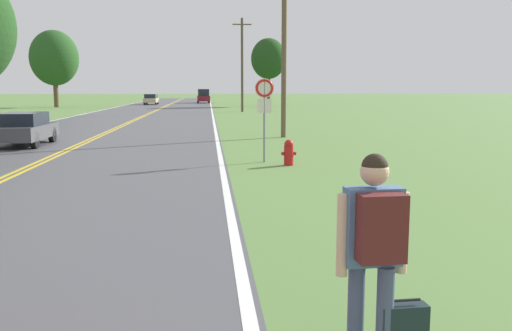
{
  "coord_description": "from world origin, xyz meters",
  "views": [
    {
      "loc": [
        5.27,
        0.7,
        2.34
      ],
      "look_at": [
        6.12,
        10.35,
        0.94
      ],
      "focal_mm": 38.0,
      "sensor_mm": 36.0,
      "label": 1
    }
  ],
  "objects_px": {
    "tree_mid_treeline": "(54,58)",
    "tree_behind_sign": "(269,59)",
    "car_maroon_van_receding": "(203,96)",
    "fire_hydrant": "(289,152)",
    "traffic_sign": "(264,99)",
    "car_dark_grey_sedan_mid_near": "(24,128)",
    "hitchhiker_person": "(374,239)",
    "car_champagne_hatchback_mid_far": "(151,99)"
  },
  "relations": [
    {
      "from": "car_maroon_van_receding",
      "to": "traffic_sign",
      "type": "bearing_deg",
      "value": -0.41
    },
    {
      "from": "car_champagne_hatchback_mid_far",
      "to": "hitchhiker_person",
      "type": "bearing_deg",
      "value": -171.2
    },
    {
      "from": "car_dark_grey_sedan_mid_near",
      "to": "car_maroon_van_receding",
      "type": "bearing_deg",
      "value": -7.07
    },
    {
      "from": "car_maroon_van_receding",
      "to": "hitchhiker_person",
      "type": "bearing_deg",
      "value": -1.05
    },
    {
      "from": "fire_hydrant",
      "to": "tree_behind_sign",
      "type": "relative_size",
      "value": 0.09
    },
    {
      "from": "tree_behind_sign",
      "to": "car_dark_grey_sedan_mid_near",
      "type": "bearing_deg",
      "value": -108.4
    },
    {
      "from": "fire_hydrant",
      "to": "tree_mid_treeline",
      "type": "height_order",
      "value": "tree_mid_treeline"
    },
    {
      "from": "tree_behind_sign",
      "to": "car_champagne_hatchback_mid_far",
      "type": "height_order",
      "value": "tree_behind_sign"
    },
    {
      "from": "tree_mid_treeline",
      "to": "tree_behind_sign",
      "type": "bearing_deg",
      "value": 2.15
    },
    {
      "from": "traffic_sign",
      "to": "car_dark_grey_sedan_mid_near",
      "type": "xyz_separation_m",
      "value": [
        -9.18,
        5.68,
        -1.27
      ]
    },
    {
      "from": "car_dark_grey_sedan_mid_near",
      "to": "car_maroon_van_receding",
      "type": "relative_size",
      "value": 0.93
    },
    {
      "from": "car_dark_grey_sedan_mid_near",
      "to": "traffic_sign",
      "type": "bearing_deg",
      "value": -122.41
    },
    {
      "from": "fire_hydrant",
      "to": "tree_behind_sign",
      "type": "xyz_separation_m",
      "value": [
        5.1,
        51.37,
        5.42
      ]
    },
    {
      "from": "hitchhiker_person",
      "to": "tree_mid_treeline",
      "type": "relative_size",
      "value": 0.2
    },
    {
      "from": "tree_mid_treeline",
      "to": "car_dark_grey_sedan_mid_near",
      "type": "xyz_separation_m",
      "value": [
        10.51,
        -43.96,
        -5.04
      ]
    },
    {
      "from": "fire_hydrant",
      "to": "hitchhiker_person",
      "type": "bearing_deg",
      "value": -95.13
    },
    {
      "from": "tree_mid_treeline",
      "to": "car_dark_grey_sedan_mid_near",
      "type": "bearing_deg",
      "value": -76.56
    },
    {
      "from": "hitchhiker_person",
      "to": "car_dark_grey_sedan_mid_near",
      "type": "distance_m",
      "value": 20.33
    },
    {
      "from": "tree_behind_sign",
      "to": "car_maroon_van_receding",
      "type": "distance_m",
      "value": 17.86
    },
    {
      "from": "traffic_sign",
      "to": "car_champagne_hatchback_mid_far",
      "type": "height_order",
      "value": "traffic_sign"
    },
    {
      "from": "hitchhiker_person",
      "to": "fire_hydrant",
      "type": "distance_m",
      "value": 11.95
    },
    {
      "from": "tree_mid_treeline",
      "to": "traffic_sign",
      "type": "bearing_deg",
      "value": -68.37
    },
    {
      "from": "tree_behind_sign",
      "to": "tree_mid_treeline",
      "type": "distance_m",
      "value": 25.47
    },
    {
      "from": "traffic_sign",
      "to": "tree_mid_treeline",
      "type": "relative_size",
      "value": 0.29
    },
    {
      "from": "traffic_sign",
      "to": "tree_behind_sign",
      "type": "relative_size",
      "value": 0.31
    },
    {
      "from": "hitchhiker_person",
      "to": "car_dark_grey_sedan_mid_near",
      "type": "xyz_separation_m",
      "value": [
        -8.77,
        18.34,
        -0.4
      ]
    },
    {
      "from": "tree_behind_sign",
      "to": "car_dark_grey_sedan_mid_near",
      "type": "height_order",
      "value": "tree_behind_sign"
    },
    {
      "from": "car_champagne_hatchback_mid_far",
      "to": "tree_mid_treeline",
      "type": "bearing_deg",
      "value": 132.78
    },
    {
      "from": "tree_behind_sign",
      "to": "car_champagne_hatchback_mid_far",
      "type": "bearing_deg",
      "value": 152.38
    },
    {
      "from": "traffic_sign",
      "to": "tree_mid_treeline",
      "type": "bearing_deg",
      "value": 111.63
    },
    {
      "from": "traffic_sign",
      "to": "car_dark_grey_sedan_mid_near",
      "type": "height_order",
      "value": "traffic_sign"
    },
    {
      "from": "tree_mid_treeline",
      "to": "car_maroon_van_receding",
      "type": "height_order",
      "value": "tree_mid_treeline"
    },
    {
      "from": "car_dark_grey_sedan_mid_near",
      "to": "car_champagne_hatchback_mid_far",
      "type": "distance_m",
      "value": 52.9
    },
    {
      "from": "hitchhiker_person",
      "to": "car_champagne_hatchback_mid_far",
      "type": "height_order",
      "value": "hitchhiker_person"
    },
    {
      "from": "car_dark_grey_sedan_mid_near",
      "to": "car_champagne_hatchback_mid_far",
      "type": "height_order",
      "value": "car_champagne_hatchback_mid_far"
    },
    {
      "from": "traffic_sign",
      "to": "car_champagne_hatchback_mid_far",
      "type": "distance_m",
      "value": 59.36
    },
    {
      "from": "car_maroon_van_receding",
      "to": "fire_hydrant",
      "type": "bearing_deg",
      "value": 0.13
    },
    {
      "from": "hitchhiker_person",
      "to": "traffic_sign",
      "type": "bearing_deg",
      "value": -5.28
    },
    {
      "from": "traffic_sign",
      "to": "car_dark_grey_sedan_mid_near",
      "type": "relative_size",
      "value": 0.65
    },
    {
      "from": "traffic_sign",
      "to": "tree_behind_sign",
      "type": "distance_m",
      "value": 51.07
    },
    {
      "from": "fire_hydrant",
      "to": "tree_mid_treeline",
      "type": "relative_size",
      "value": 0.09
    },
    {
      "from": "traffic_sign",
      "to": "car_maroon_van_receding",
      "type": "xyz_separation_m",
      "value": [
        -2.43,
        65.74,
        -0.92
      ]
    }
  ]
}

